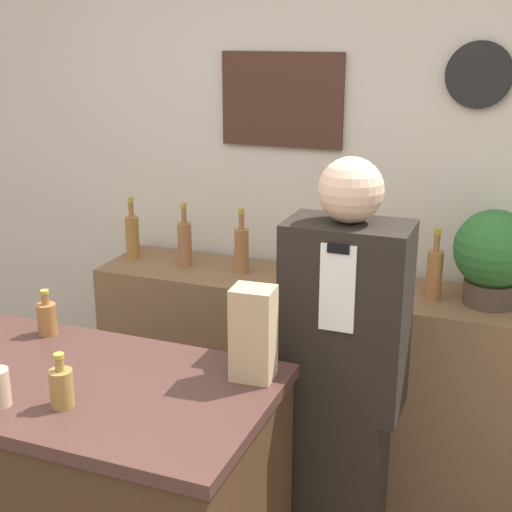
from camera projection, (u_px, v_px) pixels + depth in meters
back_wall at (316, 173)px, 3.29m from camera, size 5.20×0.09×2.70m
back_shelf at (319, 377)px, 3.27m from camera, size 2.08×0.44×0.92m
shopkeeper at (343, 389)px, 2.45m from camera, size 0.41×0.26×1.61m
potted_plant at (493, 254)px, 2.83m from camera, size 0.32×0.32×0.39m
paper_bag at (253, 333)px, 2.13m from camera, size 0.13×0.11×0.29m
counter_bottle_1 at (47, 318)px, 2.47m from camera, size 0.07×0.07×0.16m
counter_bottle_3 at (62, 387)px, 1.99m from camera, size 0.07×0.07×0.16m
shelf_bottle_0 at (132, 235)px, 3.44m from camera, size 0.07×0.07×0.30m
shelf_bottle_1 at (185, 242)px, 3.33m from camera, size 0.07×0.07×0.30m
shelf_bottle_2 at (242, 249)px, 3.24m from camera, size 0.07×0.07×0.30m
shelf_bottle_3 at (301, 257)px, 3.12m from camera, size 0.07×0.07×0.30m
shelf_bottle_4 at (366, 264)px, 3.03m from camera, size 0.07×0.07×0.30m
shelf_bottle_5 at (434, 273)px, 2.92m from camera, size 0.07×0.07×0.30m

